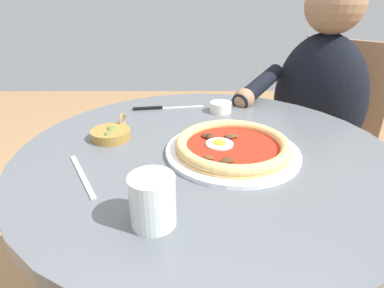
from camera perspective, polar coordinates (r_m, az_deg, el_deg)
dining_table at (r=0.82m, az=2.44°, el=-9.66°), size 0.89×0.89×0.73m
pizza_on_plate at (r=0.72m, az=7.39°, el=-0.51°), size 0.31×0.31×0.04m
water_glass at (r=0.50m, az=-7.18°, el=-10.77°), size 0.07×0.07×0.09m
steak_knife at (r=1.00m, az=-6.23°, el=6.59°), size 0.23×0.05×0.01m
ramekin_capers at (r=0.97m, az=5.27°, el=6.81°), size 0.07×0.07×0.03m
olive_pan at (r=0.81m, az=-14.58°, el=1.88°), size 0.10×0.12×0.05m
fork_utensil at (r=0.67m, az=-19.45°, el=-5.44°), size 0.10×0.16×0.00m
diner_person at (r=1.34m, az=20.48°, el=-0.80°), size 0.56×0.44×1.13m
cafe_chair_diner at (r=1.46m, az=23.20°, el=2.20°), size 0.58×0.58×0.90m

